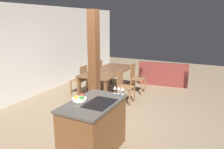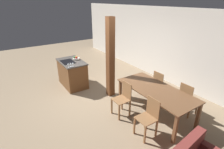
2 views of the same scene
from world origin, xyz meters
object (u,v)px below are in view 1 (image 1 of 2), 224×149
at_px(timber_post, 94,65).
at_px(dining_chair_far_right, 97,73).
at_px(dining_chair_far_left, 81,80).
at_px(wine_glass_far, 115,88).
at_px(fruit_bowl, 80,99).
at_px(kitchen_island, 94,127).
at_px(dining_table, 109,73).
at_px(dining_chair_near_right, 136,78).
at_px(wine_glass_near, 122,89).
at_px(wine_glass_middle, 119,88).
at_px(couch, 164,76).
at_px(dining_chair_near_left, 124,86).

bearing_deg(timber_post, dining_chair_far_right, 29.28).
bearing_deg(dining_chair_far_left, wine_glass_far, 47.79).
bearing_deg(fruit_bowl, timber_post, 21.69).
bearing_deg(dining_chair_far_left, kitchen_island, 38.50).
distance_m(fruit_bowl, dining_table, 3.14).
bearing_deg(dining_chair_near_right, wine_glass_near, -164.67).
height_order(wine_glass_far, dining_chair_near_right, wine_glass_far).
height_order(wine_glass_near, dining_table, wine_glass_near).
xyz_separation_m(wine_glass_near, dining_chair_far_right, (2.84, 2.22, -0.56)).
xyz_separation_m(wine_glass_middle, dining_chair_near_right, (2.84, 0.70, -0.56)).
xyz_separation_m(wine_glass_middle, couch, (4.30, 0.16, -0.77)).
xyz_separation_m(wine_glass_middle, dining_chair_far_left, (1.87, 2.14, -0.56)).
height_order(kitchen_island, wine_glass_far, wine_glass_far).
relative_size(wine_glass_far, dining_chair_near_right, 0.16).
bearing_deg(dining_chair_near_left, wine_glass_near, -157.43).
xyz_separation_m(dining_chair_near_right, timber_post, (-2.04, 0.29, 0.75)).
bearing_deg(dining_table, timber_post, -164.73).
distance_m(wine_glass_far, dining_chair_near_left, 2.05).
bearing_deg(dining_chair_near_right, dining_chair_far_right, 90.00).
bearing_deg(wine_glass_far, fruit_bowl, 149.24).
bearing_deg(dining_chair_far_right, wine_glass_far, 36.03).
xyz_separation_m(dining_chair_near_left, dining_chair_near_right, (0.97, 0.00, 0.00)).
xyz_separation_m(fruit_bowl, dining_chair_near_left, (2.48, 0.27, -0.49)).
relative_size(kitchen_island, couch, 0.68).
bearing_deg(dining_chair_near_right, couch, -20.45).
height_order(wine_glass_far, dining_table, wine_glass_far).
bearing_deg(wine_glass_middle, kitchen_island, 157.36).
bearing_deg(kitchen_island, dining_chair_near_left, 11.23).
distance_m(dining_chair_near_right, dining_chair_far_left, 1.73).
distance_m(wine_glass_far, dining_table, 2.74).
relative_size(wine_glass_near, dining_chair_far_right, 0.16).
bearing_deg(couch, timber_post, 70.02).
bearing_deg(timber_post, wine_glass_middle, -128.69).
distance_m(wine_glass_middle, dining_chair_far_right, 3.60).
relative_size(wine_glass_middle, timber_post, 0.06).
relative_size(wine_glass_far, dining_chair_far_right, 0.16).
bearing_deg(wine_glass_far, kitchen_island, 164.60).
relative_size(kitchen_island, dining_chair_far_right, 1.30).
bearing_deg(kitchen_island, timber_post, 30.05).
distance_m(kitchen_island, wine_glass_far, 0.81).
xyz_separation_m(wine_glass_far, dining_chair_far_left, (1.87, 2.06, -0.56)).
bearing_deg(dining_chair_near_left, dining_chair_far_right, 56.12).
height_order(wine_glass_near, timber_post, timber_post).
height_order(kitchen_island, dining_chair_near_right, kitchen_island).
bearing_deg(couch, fruit_bowl, 80.22).
bearing_deg(timber_post, dining_chair_far_left, 46.79).
bearing_deg(wine_glass_middle, dining_chair_far_left, 48.81).
distance_m(dining_table, dining_chair_far_left, 0.89).
distance_m(wine_glass_middle, couch, 4.37).
bearing_deg(dining_table, kitchen_island, -157.51).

